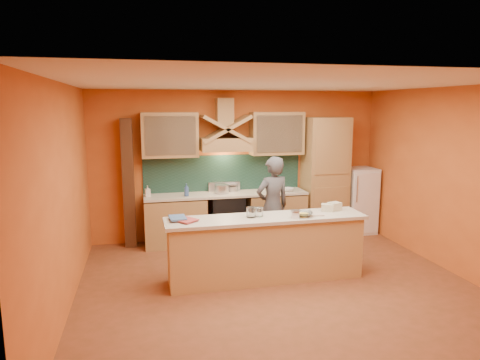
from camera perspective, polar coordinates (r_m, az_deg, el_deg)
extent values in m
cube|color=brown|center=(6.23, 5.14, -13.97)|extent=(5.50, 5.00, 0.01)
cube|color=white|center=(5.71, 5.58, 12.72)|extent=(5.50, 5.00, 0.01)
cube|color=#CF6528|center=(8.18, -0.19, 2.04)|extent=(5.50, 0.02, 2.80)
cube|color=#CF6528|center=(3.60, 18.18, -8.60)|extent=(5.50, 0.02, 2.80)
cube|color=#CF6528|center=(5.59, -22.49, -2.35)|extent=(0.02, 5.00, 2.80)
cube|color=#CF6528|center=(7.16, 26.72, -0.13)|extent=(0.02, 5.00, 2.80)
cube|color=#AC834E|center=(7.90, -8.61, -5.54)|extent=(1.10, 0.60, 0.86)
cube|color=#AC834E|center=(8.26, 4.70, -4.78)|extent=(1.10, 0.60, 0.86)
cube|color=beige|center=(7.92, -1.82, -1.90)|extent=(3.00, 0.62, 0.04)
cube|color=black|center=(8.02, -1.80, -5.05)|extent=(0.60, 0.58, 0.90)
cube|color=#18352D|center=(8.13, -2.23, 0.92)|extent=(3.00, 0.03, 0.70)
cube|color=#AC834E|center=(7.83, -1.93, 4.78)|extent=(0.92, 0.50, 0.24)
cube|color=#AC834E|center=(7.90, -2.10, 9.04)|extent=(0.30, 0.30, 0.50)
cube|color=#AC834E|center=(7.76, -9.35, 5.94)|extent=(1.00, 0.35, 0.80)
cube|color=#AC834E|center=(8.14, 4.92, 6.21)|extent=(1.00, 0.35, 0.80)
cube|color=#AC834E|center=(8.46, 11.22, 0.40)|extent=(0.80, 0.60, 2.30)
cube|color=white|center=(8.89, 15.53, -2.60)|extent=(0.58, 0.60, 1.30)
cube|color=#472816|center=(7.87, -14.64, -0.43)|extent=(0.20, 0.30, 2.30)
cube|color=tan|center=(6.30, 3.46, -9.34)|extent=(2.80, 0.55, 0.88)
cube|color=beige|center=(6.16, 3.51, -5.12)|extent=(2.90, 0.62, 0.05)
imported|color=#4C4C51|center=(7.22, 4.36, -3.51)|extent=(0.69, 0.53, 1.69)
cylinder|color=silver|center=(7.89, -2.46, -1.32)|extent=(0.32, 0.32, 0.17)
cylinder|color=#B6B6BD|center=(8.07, -1.04, -1.21)|extent=(0.24, 0.24, 0.12)
imported|color=silver|center=(7.79, -12.22, -1.43)|extent=(0.10, 0.10, 0.20)
imported|color=#365495|center=(7.68, -7.16, -1.31)|extent=(0.10, 0.10, 0.23)
imported|color=silver|center=(8.12, 6.47, -1.28)|extent=(0.26, 0.26, 0.07)
cube|color=silver|center=(8.13, 4.45, -1.07)|extent=(0.36, 0.31, 0.11)
imported|color=#AE3F3E|center=(5.87, -8.24, -5.55)|extent=(0.40, 0.41, 0.03)
imported|color=#426293|center=(6.00, -9.40, -5.07)|extent=(0.24, 0.32, 0.02)
cylinder|color=silver|center=(6.10, 1.49, -4.32)|extent=(0.17, 0.17, 0.15)
cylinder|color=white|center=(6.15, 2.51, -4.29)|extent=(0.15, 0.15, 0.13)
cube|color=white|center=(6.11, 7.39, -4.64)|extent=(0.14, 0.14, 0.09)
imported|color=silver|center=(6.23, 8.36, -4.49)|extent=(0.33, 0.33, 0.07)
cube|color=beige|center=(6.34, 9.92, -4.53)|extent=(0.27, 0.22, 0.02)
cube|color=beige|center=(6.67, 12.48, -3.44)|extent=(0.22, 0.19, 0.12)
cube|color=beige|center=(6.59, 11.57, -3.62)|extent=(0.21, 0.19, 0.11)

